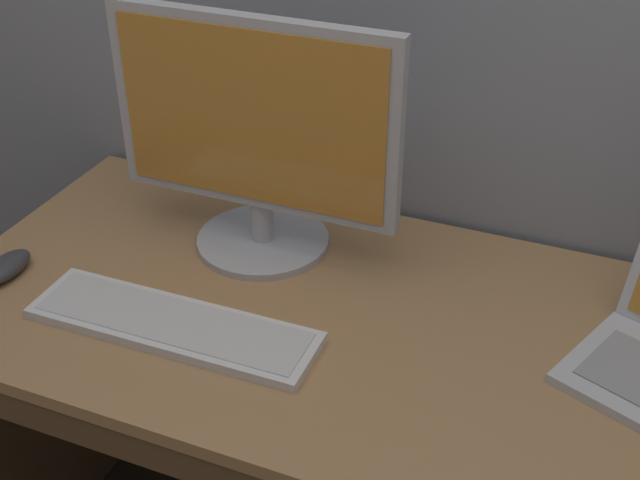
{
  "coord_description": "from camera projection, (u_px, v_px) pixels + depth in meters",
  "views": [
    {
      "loc": [
        0.3,
        -1.03,
        1.62
      ],
      "look_at": [
        -0.12,
        0.0,
        0.9
      ],
      "focal_mm": 46.76,
      "sensor_mm": 36.0,
      "label": 1
    }
  ],
  "objects": [
    {
      "name": "computer_mouse",
      "position": [
        5.0,
        268.0,
        1.47
      ],
      "size": [
        0.06,
        0.12,
        0.03
      ],
      "primitive_type": "ellipsoid",
      "rotation": [
        0.0,
        0.0,
        -0.03
      ],
      "color": "#38383D",
      "rests_on": "desk"
    },
    {
      "name": "external_monitor",
      "position": [
        255.0,
        136.0,
        1.44
      ],
      "size": [
        0.53,
        0.25,
        0.44
      ],
      "color": "#B7B7BC",
      "rests_on": "desk"
    },
    {
      "name": "wired_keyboard",
      "position": [
        173.0,
        325.0,
        1.35
      ],
      "size": [
        0.49,
        0.14,
        0.02
      ],
      "color": "white",
      "rests_on": "desk"
    },
    {
      "name": "desk",
      "position": [
        379.0,
        433.0,
        1.48
      ],
      "size": [
        1.55,
        0.69,
        0.76
      ],
      "color": "#A87A4C",
      "rests_on": "ground"
    }
  ]
}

